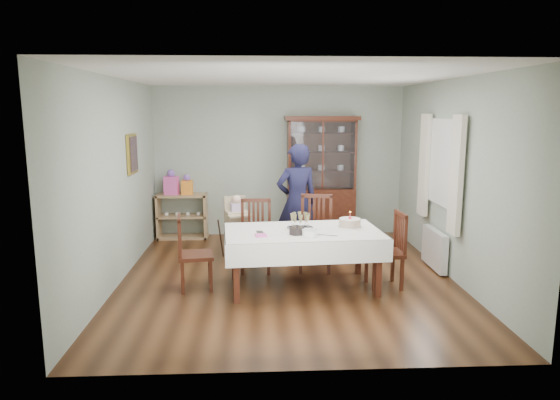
{
  "coord_description": "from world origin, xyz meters",
  "views": [
    {
      "loc": [
        -0.42,
        -6.57,
        2.28
      ],
      "look_at": [
        -0.09,
        0.2,
        1.06
      ],
      "focal_mm": 32.0,
      "sensor_mm": 36.0,
      "label": 1
    }
  ],
  "objects": [
    {
      "name": "gift_bag_orange",
      "position": [
        -1.64,
        2.26,
        0.96
      ],
      "size": [
        0.2,
        0.14,
        0.36
      ],
      "color": "orange",
      "rests_on": "sideboard"
    },
    {
      "name": "plate_stack_dark",
      "position": [
        0.08,
        -0.56,
        0.81
      ],
      "size": [
        0.23,
        0.23,
        0.09
      ],
      "primitive_type": "cylinder",
      "rotation": [
        0.0,
        0.0,
        0.2
      ],
      "color": "black",
      "rests_on": "dining_table"
    },
    {
      "name": "china_cabinet",
      "position": [
        0.75,
        2.26,
        1.12
      ],
      "size": [
        1.3,
        0.48,
        2.18
      ],
      "color": "#492412",
      "rests_on": "floor"
    },
    {
      "name": "napkin_stack",
      "position": [
        -0.36,
        -0.65,
        0.77
      ],
      "size": [
        0.16,
        0.16,
        0.02
      ],
      "primitive_type": "cube",
      "rotation": [
        0.0,
        0.0,
        0.14
      ],
      "color": "#EF58B3",
      "rests_on": "dining_table"
    },
    {
      "name": "chair_end_right",
      "position": [
        1.26,
        -0.4,
        0.29
      ],
      "size": [
        0.47,
        0.47,
        0.98
      ],
      "rotation": [
        0.0,
        0.0,
        -1.51
      ],
      "color": "#492412",
      "rests_on": "floor"
    },
    {
      "name": "sideboard",
      "position": [
        -1.75,
        2.28,
        0.4
      ],
      "size": [
        0.9,
        0.38,
        0.8
      ],
      "color": "tan",
      "rests_on": "floor"
    },
    {
      "name": "chair_far_right",
      "position": [
        0.43,
        0.36,
        0.32
      ],
      "size": [
        0.55,
        0.55,
        1.07
      ],
      "rotation": [
        0.0,
        0.0,
        -0.16
      ],
      "color": "#492412",
      "rests_on": "floor"
    },
    {
      "name": "chair_far_left",
      "position": [
        -0.43,
        0.36,
        0.3
      ],
      "size": [
        0.47,
        0.47,
        1.01
      ],
      "rotation": [
        0.0,
        0.0,
        -0.03
      ],
      "color": "#492412",
      "rests_on": "floor"
    },
    {
      "name": "cutlery",
      "position": [
        -0.41,
        -0.46,
        0.77
      ],
      "size": [
        0.12,
        0.16,
        0.01
      ],
      "primitive_type": null,
      "rotation": [
        0.0,
        0.0,
        0.15
      ],
      "color": "silver",
      "rests_on": "dining_table"
    },
    {
      "name": "gift_bag_pink",
      "position": [
        -1.92,
        2.26,
        1.0
      ],
      "size": [
        0.26,
        0.19,
        0.45
      ],
      "color": "#EF58B3",
      "rests_on": "sideboard"
    },
    {
      "name": "picture_frame",
      "position": [
        -2.22,
        0.8,
        1.65
      ],
      "size": [
        0.04,
        0.48,
        0.58
      ],
      "primitive_type": "cube",
      "color": "gold",
      "rests_on": "room_shell"
    },
    {
      "name": "radiator",
      "position": [
        2.16,
        0.3,
        0.3
      ],
      "size": [
        0.1,
        0.8,
        0.55
      ],
      "primitive_type": "cube",
      "color": "white",
      "rests_on": "floor"
    },
    {
      "name": "champagne_tray",
      "position": [
        0.15,
        -0.28,
        0.82
      ],
      "size": [
        0.34,
        0.34,
        0.21
      ],
      "color": "silver",
      "rests_on": "dining_table"
    },
    {
      "name": "cake_knife",
      "position": [
        0.45,
        -0.66,
        0.77
      ],
      "size": [
        0.25,
        0.12,
        0.01
      ],
      "primitive_type": "cube",
      "rotation": [
        0.0,
        0.0,
        -0.39
      ],
      "color": "silver",
      "rests_on": "dining_table"
    },
    {
      "name": "room_shell",
      "position": [
        0.0,
        0.53,
        1.7
      ],
      "size": [
        5.0,
        5.0,
        5.0
      ],
      "color": "#9EAA99",
      "rests_on": "floor"
    },
    {
      "name": "plate_stack_white",
      "position": [
        0.23,
        -0.66,
        0.8
      ],
      "size": [
        0.21,
        0.21,
        0.08
      ],
      "primitive_type": "cylinder",
      "rotation": [
        0.0,
        0.0,
        -0.1
      ],
      "color": "white",
      "rests_on": "dining_table"
    },
    {
      "name": "dining_table",
      "position": [
        0.17,
        -0.38,
        0.38
      ],
      "size": [
        2.08,
        1.29,
        0.76
      ],
      "rotation": [
        0.0,
        0.0,
        0.07
      ],
      "color": "#492412",
      "rests_on": "floor"
    },
    {
      "name": "curtain_right",
      "position": [
        2.16,
        0.92,
        1.45
      ],
      "size": [
        0.07,
        0.3,
        1.55
      ],
      "primitive_type": "cube",
      "color": "silver",
      "rests_on": "room_shell"
    },
    {
      "name": "window",
      "position": [
        2.22,
        0.3,
        1.55
      ],
      "size": [
        0.04,
        1.02,
        1.22
      ],
      "primitive_type": "cube",
      "color": "white",
      "rests_on": "room_shell"
    },
    {
      "name": "high_chair",
      "position": [
        -0.72,
        0.94,
        0.39
      ],
      "size": [
        0.55,
        0.55,
        1.0
      ],
      "rotation": [
        0.0,
        0.0,
        0.28
      ],
      "color": "black",
      "rests_on": "floor"
    },
    {
      "name": "birthday_cake",
      "position": [
        0.81,
        -0.25,
        0.82
      ],
      "size": [
        0.32,
        0.32,
        0.22
      ],
      "color": "white",
      "rests_on": "dining_table"
    },
    {
      "name": "floor",
      "position": [
        0.0,
        0.0,
        0.0
      ],
      "size": [
        5.0,
        5.0,
        0.0
      ],
      "primitive_type": "plane",
      "color": "#593319",
      "rests_on": "ground"
    },
    {
      "name": "chair_end_left",
      "position": [
        -1.22,
        -0.36,
        0.29
      ],
      "size": [
        0.49,
        0.49,
        0.96
      ],
      "rotation": [
        0.0,
        0.0,
        1.71
      ],
      "color": "#492412",
      "rests_on": "floor"
    },
    {
      "name": "curtain_left",
      "position": [
        2.16,
        -0.32,
        1.45
      ],
      "size": [
        0.07,
        0.3,
        1.55
      ],
      "primitive_type": "cube",
      "color": "silver",
      "rests_on": "room_shell"
    },
    {
      "name": "woman",
      "position": [
        0.21,
        0.92,
        0.89
      ],
      "size": [
        0.74,
        0.57,
        1.79
      ],
      "primitive_type": "imported",
      "rotation": [
        0.0,
        0.0,
        3.39
      ],
      "color": "black",
      "rests_on": "floor"
    }
  ]
}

